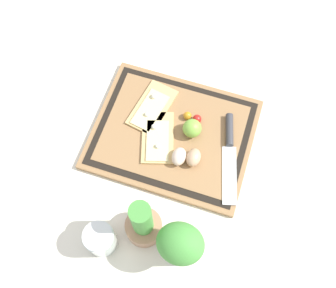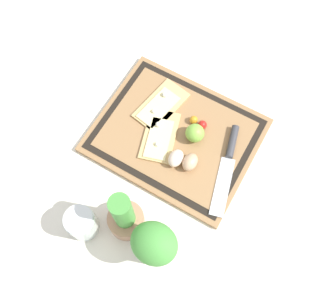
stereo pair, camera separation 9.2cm
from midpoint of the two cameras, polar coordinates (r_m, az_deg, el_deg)
name	(u,v)px [view 2 (the right image)]	position (r m, az deg, el deg)	size (l,w,h in m)	color
ground_plane	(176,136)	(1.18, 3.37, 0.89)	(6.00, 6.00, 0.00)	silver
cutting_board	(176,135)	(1.17, 3.39, 1.09)	(0.46, 0.38, 0.02)	#997047
pizza_slice_near	(161,106)	(1.19, 1.13, 5.41)	(0.12, 0.18, 0.02)	tan
pizza_slice_far	(160,136)	(1.15, 1.05, 0.93)	(0.14, 0.18, 0.02)	tan
knife	(229,155)	(1.14, 11.19, -1.75)	(0.10, 0.27, 0.02)	silver
egg_brown	(190,162)	(1.10, 5.58, -2.85)	(0.04, 0.05, 0.04)	tan
egg_pink	(176,158)	(1.10, 3.52, -2.31)	(0.04, 0.05, 0.04)	beige
lime	(195,133)	(1.13, 6.23, 1.37)	(0.06, 0.06, 0.06)	#7FB742
cherry_tomato_red	(202,125)	(1.16, 7.25, 2.56)	(0.03, 0.03, 0.03)	red
cherry_tomato_yellow	(194,120)	(1.17, 5.99, 3.30)	(0.02, 0.02, 0.02)	orange
herb_pot	(125,217)	(1.02, -3.70, -10.80)	(0.10, 0.10, 0.21)	#AD7A5B
sauce_jar	(82,223)	(1.06, -9.93, -11.54)	(0.08, 0.08, 0.10)	silver
herb_glass	(155,245)	(0.97, 0.82, -14.76)	(0.12, 0.10, 0.18)	silver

